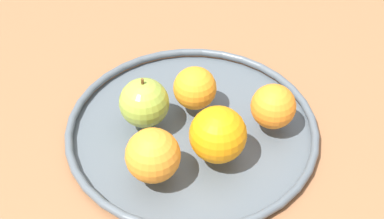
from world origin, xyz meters
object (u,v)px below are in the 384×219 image
at_px(fruit_bowl, 192,128).
at_px(orange_back_left, 195,88).
at_px(orange_center, 218,135).
at_px(orange_front_left, 273,106).
at_px(apple, 144,105).
at_px(orange_back_right, 153,156).

height_order(fruit_bowl, orange_back_left, orange_back_left).
xyz_separation_m(orange_back_left, orange_center, (0.10, 0.04, 0.01)).
distance_m(fruit_bowl, orange_back_left, 0.06).
bearing_deg(fruit_bowl, orange_center, 36.16).
distance_m(orange_front_left, orange_center, 0.10).
bearing_deg(fruit_bowl, apple, -86.70).
xyz_separation_m(orange_back_left, orange_back_right, (0.14, -0.04, 0.00)).
distance_m(fruit_bowl, orange_front_left, 0.13).
distance_m(apple, orange_center, 0.12).
bearing_deg(orange_center, apple, -115.19).
relative_size(orange_front_left, orange_back_right, 0.90).
distance_m(apple, orange_back_left, 0.09).
distance_m(orange_front_left, orange_back_left, 0.12).
bearing_deg(apple, fruit_bowl, 93.30).
relative_size(apple, orange_back_right, 1.10).
xyz_separation_m(fruit_bowl, apple, (0.00, -0.07, 0.05)).
height_order(orange_back_left, orange_back_right, orange_back_right).
distance_m(orange_front_left, orange_back_right, 0.20).
height_order(apple, orange_back_left, apple).
xyz_separation_m(orange_front_left, orange_back_left, (-0.03, -0.12, -0.00)).
xyz_separation_m(apple, orange_back_right, (0.10, 0.03, 0.00)).
distance_m(fruit_bowl, orange_back_right, 0.12).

